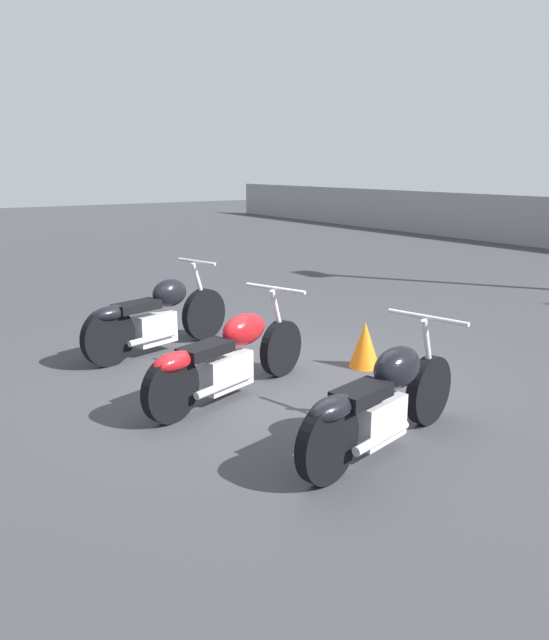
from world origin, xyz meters
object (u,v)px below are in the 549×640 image
object	(u,v)px
motorcycle_slot_1	(228,357)
motorcycle_slot_2	(382,400)
motorcycle_slot_0	(156,316)
traffic_cone_near	(365,345)

from	to	relation	value
motorcycle_slot_1	motorcycle_slot_2	world-z (taller)	motorcycle_slot_2
motorcycle_slot_2	motorcycle_slot_0	bearing A→B (deg)	172.21
motorcycle_slot_1	traffic_cone_near	world-z (taller)	motorcycle_slot_1
motorcycle_slot_1	traffic_cone_near	xyz separation A→B (m)	(0.00, 1.67, -0.15)
motorcycle_slot_0	traffic_cone_near	distance (m)	2.39
motorcycle_slot_0	motorcycle_slot_1	world-z (taller)	motorcycle_slot_0
motorcycle_slot_0	motorcycle_slot_2	world-z (taller)	motorcycle_slot_0
motorcycle_slot_0	motorcycle_slot_2	size ratio (longest dim) A/B	1.04
motorcycle_slot_1	motorcycle_slot_2	distance (m)	1.67
motorcycle_slot_2	traffic_cone_near	bearing A→B (deg)	127.76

